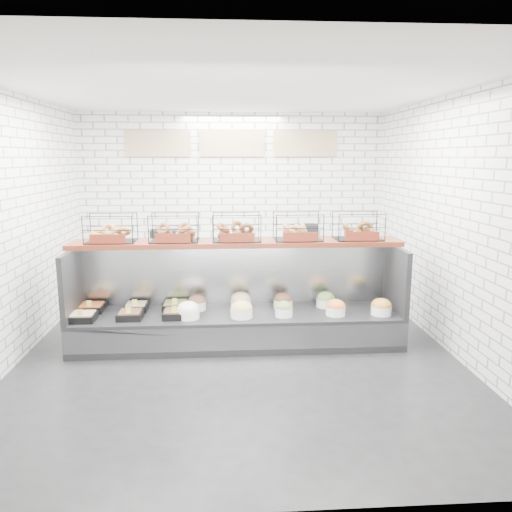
{
  "coord_description": "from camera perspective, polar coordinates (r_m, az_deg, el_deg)",
  "views": [
    {
      "loc": [
        -0.17,
        -5.61,
        2.28
      ],
      "look_at": [
        0.24,
        0.45,
        1.07
      ],
      "focal_mm": 35.0,
      "sensor_mm": 36.0,
      "label": 1
    }
  ],
  "objects": [
    {
      "name": "room_shell",
      "position": [
        6.21,
        -2.31,
        9.17
      ],
      "size": [
        5.02,
        5.51,
        3.01
      ],
      "color": "white",
      "rests_on": "ground"
    },
    {
      "name": "bagel_shelf",
      "position": [
        6.19,
        -2.24,
        2.84
      ],
      "size": [
        4.1,
        0.5,
        0.4
      ],
      "color": "#4C1A10",
      "rests_on": "display_case"
    },
    {
      "name": "ground",
      "position": [
        6.05,
        -2.0,
        -10.9
      ],
      "size": [
        5.5,
        5.5,
        0.0
      ],
      "primitive_type": "plane",
      "color": "black",
      "rests_on": "ground"
    },
    {
      "name": "prep_counter",
      "position": [
        8.24,
        -2.6,
        -1.48
      ],
      "size": [
        4.0,
        0.6,
        1.2
      ],
      "color": "#93969B",
      "rests_on": "ground"
    },
    {
      "name": "display_case",
      "position": [
        6.26,
        -2.16,
        -6.92
      ],
      "size": [
        4.0,
        0.9,
        1.2
      ],
      "color": "black",
      "rests_on": "ground"
    }
  ]
}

